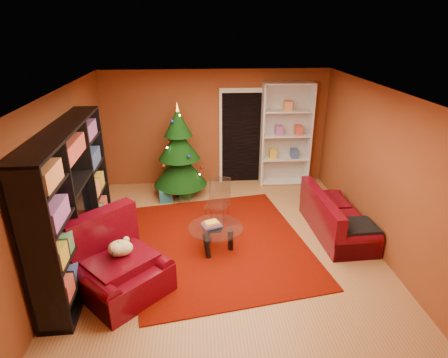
{
  "coord_description": "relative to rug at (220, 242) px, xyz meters",
  "views": [
    {
      "loc": [
        -0.45,
        -5.46,
        3.54
      ],
      "look_at": [
        0.0,
        0.4,
        1.05
      ],
      "focal_mm": 30.0,
      "sensor_mm": 36.0,
      "label": 1
    }
  ],
  "objects": [
    {
      "name": "floor",
      "position": [
        0.1,
        -0.05,
        -0.03
      ],
      "size": [
        5.0,
        5.5,
        0.05
      ],
      "primitive_type": "cube",
      "color": "#A36D3C",
      "rests_on": "ground"
    },
    {
      "name": "ceiling",
      "position": [
        0.1,
        -0.05,
        2.62
      ],
      "size": [
        5.0,
        5.5,
        0.05
      ],
      "primitive_type": "cube",
      "color": "silver",
      "rests_on": "wall_back"
    },
    {
      "name": "wall_back",
      "position": [
        0.1,
        2.72,
        1.29
      ],
      "size": [
        5.0,
        0.05,
        2.6
      ],
      "primitive_type": "cube",
      "color": "brown",
      "rests_on": "ground"
    },
    {
      "name": "wall_left",
      "position": [
        -2.42,
        -0.05,
        1.29
      ],
      "size": [
        0.05,
        5.5,
        2.6
      ],
      "primitive_type": "cube",
      "color": "brown",
      "rests_on": "ground"
    },
    {
      "name": "wall_right",
      "position": [
        2.63,
        -0.05,
        1.29
      ],
      "size": [
        0.05,
        5.5,
        2.6
      ],
      "primitive_type": "cube",
      "color": "brown",
      "rests_on": "ground"
    },
    {
      "name": "doorway",
      "position": [
        0.7,
        2.68,
        1.04
      ],
      "size": [
        1.06,
        0.6,
        2.16
      ],
      "primitive_type": null,
      "color": "black",
      "rests_on": "floor"
    },
    {
      "name": "rug",
      "position": [
        0.0,
        0.0,
        0.0
      ],
      "size": [
        3.35,
        3.74,
        0.02
      ],
      "primitive_type": "cube",
      "rotation": [
        0.0,
        0.0,
        0.17
      ],
      "color": "#660D01",
      "rests_on": "floor"
    },
    {
      "name": "media_unit",
      "position": [
        -2.17,
        -0.48,
        1.09
      ],
      "size": [
        0.52,
        2.89,
        2.21
      ],
      "primitive_type": null,
      "rotation": [
        0.0,
        0.0,
        0.03
      ],
      "color": "black",
      "rests_on": "floor"
    },
    {
      "name": "christmas_tree",
      "position": [
        -0.72,
        2.04,
        0.99
      ],
      "size": [
        1.16,
        1.16,
        2.06
      ],
      "primitive_type": null,
      "rotation": [
        0.0,
        0.0,
        -0.0
      ],
      "color": "black",
      "rests_on": "floor"
    },
    {
      "name": "gift_box_teal",
      "position": [
        -1.04,
        1.72,
        0.12
      ],
      "size": [
        0.31,
        0.31,
        0.27
      ],
      "primitive_type": "cube",
      "rotation": [
        0.0,
        0.0,
        0.16
      ],
      "color": "#1E6A77",
      "rests_on": "floor"
    },
    {
      "name": "gift_box_green",
      "position": [
        -0.6,
        1.85,
        0.11
      ],
      "size": [
        0.32,
        0.32,
        0.25
      ],
      "primitive_type": "cube",
      "rotation": [
        0.0,
        0.0,
        -0.36
      ],
      "color": "#245522",
      "rests_on": "floor"
    },
    {
      "name": "gift_box_red",
      "position": [
        -0.92,
        2.03,
        0.1
      ],
      "size": [
        0.26,
        0.26,
        0.23
      ],
      "primitive_type": "cube",
      "rotation": [
        0.0,
        0.0,
        -0.14
      ],
      "color": "maroon",
      "rests_on": "floor"
    },
    {
      "name": "white_bookshelf",
      "position": [
        1.67,
        2.52,
        1.15
      ],
      "size": [
        1.12,
        0.43,
        2.39
      ],
      "primitive_type": null,
      "rotation": [
        0.0,
        0.0,
        -0.03
      ],
      "color": "white",
      "rests_on": "floor"
    },
    {
      "name": "armchair",
      "position": [
        -1.43,
        -1.15,
        0.45
      ],
      "size": [
        1.65,
        1.65,
        0.91
      ],
      "primitive_type": null,
      "rotation": [
        0.0,
        0.0,
        0.76
      ],
      "color": "#4B040E",
      "rests_on": "rug"
    },
    {
      "name": "dog",
      "position": [
        -1.43,
        -1.08,
        0.67
      ],
      "size": [
        0.5,
        0.49,
        0.3
      ],
      "primitive_type": null,
      "rotation": [
        0.0,
        0.0,
        0.76
      ],
      "color": "beige",
      "rests_on": "armchair"
    },
    {
      "name": "sofa",
      "position": [
        2.12,
        0.2,
        0.38
      ],
      "size": [
        0.87,
        1.82,
        0.77
      ],
      "primitive_type": null,
      "rotation": [
        0.0,
        0.0,
        1.61
      ],
      "color": "#4B040E",
      "rests_on": "rug"
    },
    {
      "name": "coffee_table",
      "position": [
        -0.08,
        -0.22,
        0.22
      ],
      "size": [
        1.14,
        1.14,
        0.55
      ],
      "primitive_type": null,
      "rotation": [
        0.0,
        0.0,
        0.35
      ],
      "color": "gray",
      "rests_on": "rug"
    },
    {
      "name": "acrylic_chair",
      "position": [
        -0.0,
        0.66,
        0.4
      ],
      "size": [
        0.54,
        0.56,
        0.81
      ],
      "primitive_type": null,
      "rotation": [
        0.0,
        0.0,
        -0.34
      ],
      "color": "#66605B",
      "rests_on": "rug"
    }
  ]
}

